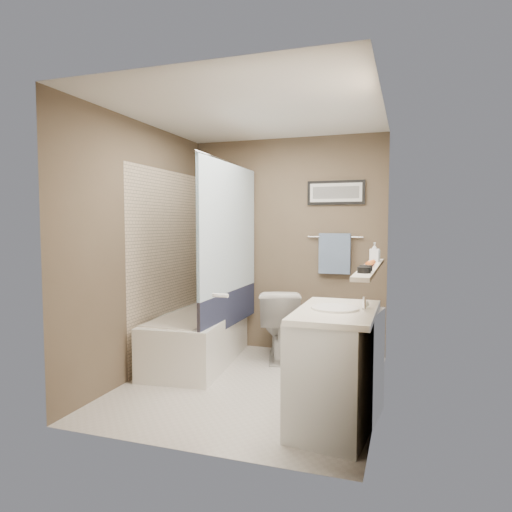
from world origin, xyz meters
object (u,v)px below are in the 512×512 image
(toilet, at_px, (280,324))
(hair_brush_back, at_px, (371,263))
(glass_jar, at_px, (375,255))
(vanity, at_px, (337,370))
(candle_bowl_far, at_px, (366,268))
(hair_brush_front, at_px, (370,264))
(bathtub, at_px, (198,339))
(candle_bowl_near, at_px, (364,270))
(soap_bottle, at_px, (374,252))

(toilet, distance_m, hair_brush_back, 1.61)
(glass_jar, bearing_deg, vanity, -100.97)
(vanity, height_order, candle_bowl_far, candle_bowl_far)
(hair_brush_front, bearing_deg, bathtub, 158.82)
(toilet, bearing_deg, glass_jar, 138.92)
(candle_bowl_near, distance_m, glass_jar, 1.07)
(glass_jar, relative_size, soap_bottle, 0.60)
(bathtub, height_order, glass_jar, glass_jar)
(toilet, distance_m, candle_bowl_far, 1.90)
(candle_bowl_near, bearing_deg, candle_bowl_far, 90.00)
(candle_bowl_near, distance_m, candle_bowl_far, 0.14)
(candle_bowl_far, xyz_separation_m, hair_brush_back, (0.00, 0.41, 0.00))
(bathtub, height_order, hair_brush_back, hair_brush_back)
(candle_bowl_near, distance_m, soap_bottle, 0.94)
(bathtub, distance_m, vanity, 1.91)
(bathtub, xyz_separation_m, candle_bowl_far, (1.79, -1.01, 0.89))
(hair_brush_front, bearing_deg, vanity, -118.31)
(vanity, xyz_separation_m, candle_bowl_near, (0.19, -0.12, 0.73))
(bathtub, relative_size, toilet, 1.99)
(hair_brush_back, relative_size, soap_bottle, 1.31)
(candle_bowl_far, height_order, hair_brush_back, hair_brush_back)
(bathtub, relative_size, glass_jar, 15.00)
(vanity, distance_m, hair_brush_back, 0.87)
(bathtub, relative_size, vanity, 1.67)
(vanity, bearing_deg, soap_bottle, 84.50)
(candle_bowl_far, relative_size, soap_bottle, 0.54)
(candle_bowl_near, distance_m, hair_brush_front, 0.46)
(bathtub, xyz_separation_m, candle_bowl_near, (1.79, -1.15, 0.89))
(vanity, relative_size, candle_bowl_near, 10.00)
(candle_bowl_far, bearing_deg, hair_brush_front, 90.00)
(bathtub, height_order, candle_bowl_far, candle_bowl_far)
(hair_brush_back, height_order, soap_bottle, soap_bottle)
(hair_brush_front, bearing_deg, toilet, 132.72)
(toilet, bearing_deg, bathtub, 11.72)
(candle_bowl_near, bearing_deg, hair_brush_back, 90.00)
(hair_brush_front, xyz_separation_m, glass_jar, (0.00, 0.61, 0.03))
(candle_bowl_near, relative_size, candle_bowl_far, 1.00)
(toilet, bearing_deg, hair_brush_front, 117.13)
(hair_brush_back, bearing_deg, vanity, -113.30)
(vanity, relative_size, glass_jar, 9.00)
(hair_brush_front, bearing_deg, candle_bowl_far, -90.00)
(toilet, bearing_deg, candle_bowl_near, 107.43)
(toilet, xyz_separation_m, soap_bottle, (1.01, -0.62, 0.82))
(candle_bowl_near, xyz_separation_m, hair_brush_back, (0.00, 0.55, 0.00))
(candle_bowl_near, bearing_deg, hair_brush_front, 90.00)
(hair_brush_front, distance_m, hair_brush_back, 0.09)
(candle_bowl_far, relative_size, hair_brush_back, 0.41)
(candle_bowl_near, relative_size, hair_brush_back, 0.41)
(vanity, relative_size, candle_bowl_far, 10.00)
(soap_bottle, bearing_deg, hair_brush_front, -90.00)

